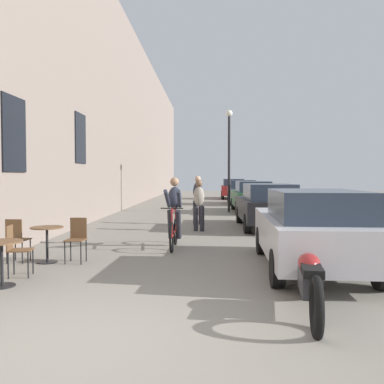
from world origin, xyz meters
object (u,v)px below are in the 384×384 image
cyclist_on_bicycle (174,214)px  cafe_table_near (2,254)px  parked_car_fourth (242,192)px  parked_car_fifth (233,188)px  pedestrian_mid (198,197)px  pedestrian_near (199,202)px  street_lamp (229,148)px  parked_car_nearest (312,228)px  cafe_chair_mid_toward_wall (77,237)px  cafe_chair_mid_toward_street (17,237)px  parked_car_second (267,205)px  cafe_table_mid (47,237)px  cafe_chair_near_toward_wall (16,247)px  parked_motorcycle (310,282)px  parked_car_third (252,196)px

cyclist_on_bicycle → cafe_table_near: bearing=-123.3°
parked_car_fourth → parked_car_fifth: bearing=91.7°
pedestrian_mid → pedestrian_near: bearing=-87.4°
pedestrian_near → street_lamp: street_lamp is taller
parked_car_nearest → cyclist_on_bicycle: bearing=139.7°
cafe_chair_mid_toward_wall → pedestrian_near: bearing=63.5°
cafe_chair_mid_toward_street → parked_car_fourth: size_ratio=0.21×
cafe_chair_mid_toward_street → parked_car_second: parked_car_second is taller
cafe_table_mid → parked_car_fourth: bearing=72.8°
cafe_table_mid → parked_car_second: size_ratio=0.17×
pedestrian_mid → cafe_chair_near_toward_wall: bearing=-110.9°
pedestrian_near → parked_car_fourth: size_ratio=0.38×
cyclist_on_bicycle → street_lamp: street_lamp is taller
cyclist_on_bicycle → parked_car_fourth: (2.93, 15.40, -0.04)m
pedestrian_mid → parked_car_second: (2.33, -0.96, -0.21)m
pedestrian_near → parked_car_second: (2.25, 0.82, -0.14)m
cafe_chair_mid_toward_wall → parked_car_fifth: parked_car_fifth is taller
parked_car_nearest → parked_motorcycle: bearing=-104.5°
street_lamp → parked_car_fifth: 12.02m
cafe_table_mid → parked_car_fifth: parked_car_fifth is taller
cyclist_on_bicycle → pedestrian_mid: size_ratio=1.01×
parked_car_fourth → parked_motorcycle: parked_car_fourth is taller
cafe_table_mid → pedestrian_mid: 7.20m
parked_car_nearest → parked_car_fifth: parked_car_fifth is taller
pedestrian_near → parked_motorcycle: pedestrian_near is taller
cafe_chair_near_toward_wall → pedestrian_mid: pedestrian_mid is taller
pedestrian_near → parked_car_nearest: size_ratio=0.38×
cafe_chair_mid_toward_street → parked_motorcycle: (5.11, -2.80, -0.11)m
cafe_table_near → pedestrian_mid: size_ratio=0.41×
pedestrian_mid → cafe_table_near: bearing=-108.9°
cyclist_on_bicycle → pedestrian_mid: (0.46, 4.70, 0.18)m
cafe_table_mid → parked_car_fourth: 18.10m
parked_car_fourth → parked_motorcycle: (-0.82, -20.16, -0.37)m
cafe_chair_mid_toward_wall → parked_car_fourth: 17.86m
cafe_table_mid → cafe_chair_mid_toward_street: (-0.59, -0.08, -0.00)m
pedestrian_near → pedestrian_mid: bearing=92.6°
parked_car_second → parked_car_fifth: parked_car_fifth is taller
cafe_table_near → parked_car_nearest: size_ratio=0.17×
cyclist_on_bicycle → parked_car_nearest: cyclist_on_bicycle is taller
cafe_chair_mid_toward_street → cafe_chair_mid_toward_wall: bearing=7.4°
cafe_table_near → cafe_chair_mid_toward_street: cafe_chair_mid_toward_street is taller
cafe_table_near → cafe_table_mid: size_ratio=1.00×
parked_car_fourth → cafe_table_near: bearing=-105.7°
cafe_table_mid → pedestrian_near: pedestrian_near is taller
pedestrian_near → parked_car_nearest: bearing=-67.2°
cafe_chair_mid_toward_street → parked_car_fifth: parked_car_fifth is taller
cafe_table_near → parked_car_third: parked_car_third is taller
parked_car_second → parked_car_fourth: 11.66m
parked_car_fourth → parked_car_fifth: size_ratio=0.98×
parked_car_third → parked_motorcycle: 14.62m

